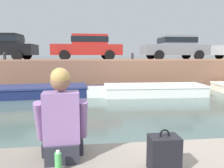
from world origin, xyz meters
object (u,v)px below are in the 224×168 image
at_px(mooring_bollard_mid, 132,56).
at_px(bottle_drink, 58,162).
at_px(backpack_on_ledge, 163,154).
at_px(car_leftmost_black, 1,46).
at_px(mooring_bollard_west, 5,56).
at_px(boat_moored_central_white, 150,90).
at_px(car_left_inner_red, 88,46).
at_px(car_centre_grey, 175,47).
at_px(boat_moored_west_navy, 40,91).
at_px(person_seated_left, 62,124).

bearing_deg(mooring_bollard_mid, bottle_drink, -105.62).
distance_m(bottle_drink, backpack_on_ledge, 0.99).
bearing_deg(car_leftmost_black, bottle_drink, -68.04).
bearing_deg(mooring_bollard_west, boat_moored_central_white, -15.57).
height_order(car_left_inner_red, mooring_bollard_west, car_left_inner_red).
relative_size(car_centre_grey, mooring_bollard_mid, 9.21).
xyz_separation_m(car_left_inner_red, mooring_bollard_west, (-4.32, -1.74, -0.61)).
bearing_deg(mooring_bollard_west, car_leftmost_black, 113.95).
xyz_separation_m(boat_moored_central_white, mooring_bollard_west, (-7.22, 2.01, 1.58)).
relative_size(car_left_inner_red, bottle_drink, 21.03).
relative_size(car_left_inner_red, mooring_bollard_mid, 9.64).
relative_size(boat_moored_west_navy, backpack_on_ledge, 14.13).
bearing_deg(mooring_bollard_mid, boat_moored_central_white, -77.45).
height_order(car_left_inner_red, mooring_bollard_mid, car_left_inner_red).
height_order(car_left_inner_red, person_seated_left, car_left_inner_red).
distance_m(boat_moored_west_navy, car_centre_grey, 8.88).
bearing_deg(bottle_drink, car_left_inner_red, 88.30).
bearing_deg(car_leftmost_black, backpack_on_ledge, -64.21).
height_order(car_leftmost_black, car_left_inner_red, same).
height_order(car_centre_grey, mooring_bollard_mid, car_centre_grey).
height_order(mooring_bollard_mid, person_seated_left, mooring_bollard_mid).
xyz_separation_m(boat_moored_west_navy, car_leftmost_black, (-2.82, 3.44, 2.19)).
distance_m(mooring_bollard_west, mooring_bollard_mid, 6.77).
bearing_deg(car_leftmost_black, car_left_inner_red, 0.07).
relative_size(car_leftmost_black, mooring_bollard_west, 9.29).
height_order(boat_moored_west_navy, mooring_bollard_mid, mooring_bollard_mid).
bearing_deg(car_centre_grey, backpack_on_ledge, -112.76).
relative_size(car_left_inner_red, mooring_bollard_west, 9.64).
bearing_deg(mooring_bollard_west, bottle_drink, -68.40).
bearing_deg(car_centre_grey, boat_moored_central_white, -125.90).
distance_m(car_leftmost_black, car_left_inner_red, 5.09).
bearing_deg(boat_moored_west_navy, car_leftmost_black, 129.39).
relative_size(person_seated_left, bottle_drink, 4.73).
bearing_deg(boat_moored_west_navy, backpack_on_ledge, -70.96).
bearing_deg(mooring_bollard_west, person_seated_left, -67.79).
bearing_deg(boat_moored_central_white, person_seated_left, -112.68).
distance_m(car_centre_grey, mooring_bollard_west, 10.10).
height_order(boat_moored_central_white, bottle_drink, bottle_drink).
distance_m(mooring_bollard_west, backpack_on_ledge, 11.30).
height_order(boat_moored_west_navy, car_leftmost_black, car_leftmost_black).
bearing_deg(person_seated_left, boat_moored_central_white, 67.32).
xyz_separation_m(bottle_drink, backpack_on_ledge, (0.99, -0.09, 0.07)).
bearing_deg(backpack_on_ledge, car_leftmost_black, 115.79).
bearing_deg(boat_moored_west_navy, mooring_bollard_west, 140.28).
height_order(mooring_bollard_west, mooring_bollard_mid, same).
relative_size(boat_moored_west_navy, mooring_bollard_west, 12.95).
bearing_deg(car_left_inner_red, person_seated_left, -91.67).
height_order(boat_moored_central_white, car_left_inner_red, car_left_inner_red).
distance_m(boat_moored_central_white, mooring_bollard_mid, 2.60).
bearing_deg(car_centre_grey, car_leftmost_black, -179.98).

